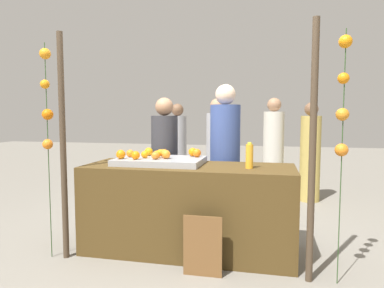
# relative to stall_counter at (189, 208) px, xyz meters

# --- Properties ---
(ground_plane) EXTENTS (24.00, 24.00, 0.00)m
(ground_plane) POSITION_rel_stall_counter_xyz_m (0.00, 0.00, -0.43)
(ground_plane) COLOR gray
(stall_counter) EXTENTS (2.06, 0.76, 0.86)m
(stall_counter) POSITION_rel_stall_counter_xyz_m (0.00, 0.00, 0.00)
(stall_counter) COLOR #4C3819
(stall_counter) RESTS_ON ground_plane
(orange_tray) EXTENTS (0.87, 0.58, 0.06)m
(orange_tray) POSITION_rel_stall_counter_xyz_m (-0.31, 0.05, 0.46)
(orange_tray) COLOR #9EA0A5
(orange_tray) RESTS_ON stall_counter
(orange_0) EXTENTS (0.09, 0.09, 0.09)m
(orange_0) POSITION_rel_stall_counter_xyz_m (-0.49, 0.21, 0.54)
(orange_0) COLOR orange
(orange_0) RESTS_ON orange_tray
(orange_1) EXTENTS (0.08, 0.08, 0.08)m
(orange_1) POSITION_rel_stall_counter_xyz_m (-0.34, 0.04, 0.53)
(orange_1) COLOR orange
(orange_1) RESTS_ON orange_tray
(orange_2) EXTENTS (0.09, 0.09, 0.09)m
(orange_2) POSITION_rel_stall_counter_xyz_m (-0.23, 0.00, 0.54)
(orange_2) COLOR orange
(orange_2) RESTS_ON orange_tray
(orange_3) EXTENTS (0.07, 0.07, 0.07)m
(orange_3) POSITION_rel_stall_counter_xyz_m (-0.46, 0.00, 0.53)
(orange_3) COLOR orange
(orange_3) RESTS_ON orange_tray
(orange_4) EXTENTS (0.07, 0.07, 0.07)m
(orange_4) POSITION_rel_stall_counter_xyz_m (-0.36, 0.20, 0.53)
(orange_4) COLOR orange
(orange_4) RESTS_ON orange_tray
(orange_5) EXTENTS (0.08, 0.08, 0.08)m
(orange_5) POSITION_rel_stall_counter_xyz_m (-0.51, -0.12, 0.53)
(orange_5) COLOR orange
(orange_5) RESTS_ON orange_tray
(orange_6) EXTENTS (0.08, 0.08, 0.08)m
(orange_6) POSITION_rel_stall_counter_xyz_m (-0.63, 0.04, 0.53)
(orange_6) COLOR orange
(orange_6) RESTS_ON orange_tray
(orange_7) EXTENTS (0.09, 0.09, 0.09)m
(orange_7) POSITION_rel_stall_counter_xyz_m (0.04, 0.19, 0.54)
(orange_7) COLOR orange
(orange_7) RESTS_ON orange_tray
(orange_8) EXTENTS (0.09, 0.09, 0.09)m
(orange_8) POSITION_rel_stall_counter_xyz_m (-0.29, 0.10, 0.53)
(orange_8) COLOR orange
(orange_8) RESTS_ON orange_tray
(orange_9) EXTENTS (0.09, 0.09, 0.09)m
(orange_9) POSITION_rel_stall_counter_xyz_m (-0.02, 0.26, 0.54)
(orange_9) COLOR orange
(orange_9) RESTS_ON orange_tray
(orange_10) EXTENTS (0.09, 0.09, 0.09)m
(orange_10) POSITION_rel_stall_counter_xyz_m (-0.67, -0.11, 0.54)
(orange_10) COLOR orange
(orange_10) RESTS_ON orange_tray
(orange_11) EXTENTS (0.08, 0.08, 0.08)m
(orange_11) POSITION_rel_stall_counter_xyz_m (-0.32, -0.07, 0.53)
(orange_11) COLOR orange
(orange_11) RESTS_ON orange_tray
(juice_bottle) EXTENTS (0.07, 0.07, 0.24)m
(juice_bottle) POSITION_rel_stall_counter_xyz_m (0.59, -0.06, 0.55)
(juice_bottle) COLOR gold
(juice_bottle) RESTS_ON stall_counter
(chalkboard_sign) EXTENTS (0.33, 0.03, 0.53)m
(chalkboard_sign) POSITION_rel_stall_counter_xyz_m (0.24, -0.52, -0.18)
(chalkboard_sign) COLOR brown
(chalkboard_sign) RESTS_ON ground_plane
(vendor_left) EXTENTS (0.31, 0.31, 1.56)m
(vendor_left) POSITION_rel_stall_counter_xyz_m (-0.43, 0.60, 0.30)
(vendor_left) COLOR #333338
(vendor_left) RESTS_ON ground_plane
(vendor_right) EXTENTS (0.34, 0.34, 1.70)m
(vendor_right) POSITION_rel_stall_counter_xyz_m (0.28, 0.63, 0.36)
(vendor_right) COLOR #384C8C
(vendor_right) RESTS_ON ground_plane
(crowd_person_0) EXTENTS (0.33, 0.33, 1.63)m
(crowd_person_0) POSITION_rel_stall_counter_xyz_m (0.85, 2.43, 0.33)
(crowd_person_0) COLOR beige
(crowd_person_0) RESTS_ON ground_plane
(crowd_person_1) EXTENTS (0.31, 0.31, 1.55)m
(crowd_person_1) POSITION_rel_stall_counter_xyz_m (-0.77, 2.49, 0.29)
(crowd_person_1) COLOR #99999E
(crowd_person_1) RESTS_ON ground_plane
(crowd_person_2) EXTENTS (0.31, 0.31, 1.55)m
(crowd_person_2) POSITION_rel_stall_counter_xyz_m (1.41, 2.38, 0.29)
(crowd_person_2) COLOR tan
(crowd_person_2) RESTS_ON ground_plane
(crowd_person_3) EXTENTS (0.32, 0.32, 1.60)m
(crowd_person_3) POSITION_rel_stall_counter_xyz_m (0.03, 1.77, 0.31)
(crowd_person_3) COLOR #99999E
(crowd_person_3) RESTS_ON ground_plane
(canopy_post_left) EXTENTS (0.06, 0.06, 2.12)m
(canopy_post_left) POSITION_rel_stall_counter_xyz_m (-1.11, -0.42, 0.63)
(canopy_post_left) COLOR #473828
(canopy_post_left) RESTS_ON ground_plane
(canopy_post_right) EXTENTS (0.06, 0.06, 2.12)m
(canopy_post_right) POSITION_rel_stall_counter_xyz_m (1.11, -0.42, 0.63)
(canopy_post_right) COLOR #473828
(canopy_post_right) RESTS_ON ground_plane
(garland_strand_left) EXTENTS (0.11, 0.11, 2.02)m
(garland_strand_left) POSITION_rel_stall_counter_xyz_m (-1.25, -0.44, 1.06)
(garland_strand_left) COLOR #2D4C23
(garland_strand_left) RESTS_ON ground_plane
(garland_strand_right) EXTENTS (0.10, 0.10, 2.02)m
(garland_strand_right) POSITION_rel_stall_counter_xyz_m (1.32, -0.41, 1.04)
(garland_strand_right) COLOR #2D4C23
(garland_strand_right) RESTS_ON ground_plane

